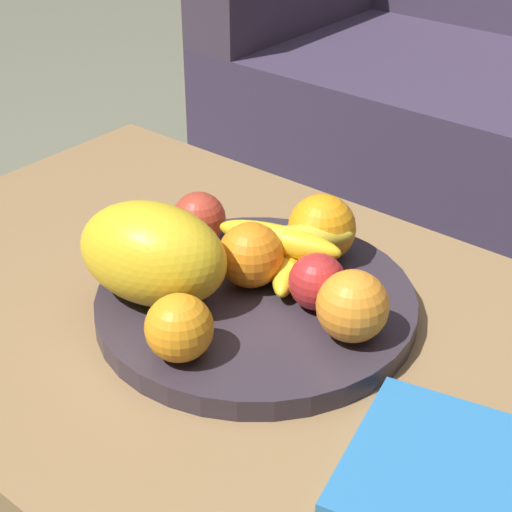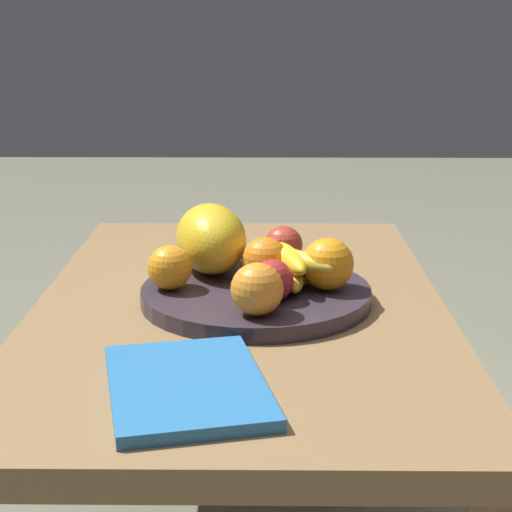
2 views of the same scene
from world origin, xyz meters
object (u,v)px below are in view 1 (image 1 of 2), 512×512
orange_front (251,255)px  apple_left (317,282)px  melon_large_front (153,254)px  orange_right (352,306)px  orange_left (322,228)px  coffee_table (236,354)px  magazine (493,488)px  banana_bunch (282,253)px  orange_back (179,328)px  fruit_bowl (256,304)px  apple_front (199,219)px

orange_front → apple_left: size_ratio=1.19×
melon_large_front → orange_right: bearing=20.5°
orange_right → orange_left: bearing=137.0°
melon_large_front → orange_right: size_ratio=2.28×
coffee_table → orange_right: orange_right is taller
magazine → orange_front: bearing=151.9°
melon_large_front → magazine: (0.41, -0.00, -0.07)m
banana_bunch → coffee_table: bearing=-92.7°
coffee_table → banana_bunch: banana_bunch is taller
orange_front → melon_large_front: bearing=-125.5°
orange_right → orange_back: 0.18m
fruit_bowl → banana_bunch: (-0.00, 0.05, 0.04)m
apple_left → banana_bunch: 0.07m
coffee_table → apple_left: apple_left is taller
melon_large_front → magazine: size_ratio=0.68×
orange_front → apple_left: (0.08, 0.01, -0.01)m
fruit_bowl → magazine: fruit_bowl is taller
orange_right → melon_large_front: bearing=-159.5°
magazine → apple_front: bearing=151.7°
orange_right → apple_left: bearing=159.8°
fruit_bowl → orange_back: orange_back is taller
apple_front → apple_left: apple_front is taller
orange_right → magazine: 0.22m
apple_left → melon_large_front: bearing=-145.9°
apple_front → orange_front: bearing=-16.0°
melon_large_front → apple_front: melon_large_front is taller
coffee_table → banana_bunch: size_ratio=6.43×
banana_bunch → apple_left: bearing=-22.2°
orange_back → orange_front: bearing=101.8°
fruit_bowl → banana_bunch: banana_bunch is taller
orange_back → fruit_bowl: bearing=94.9°
coffee_table → orange_back: orange_back is taller
orange_left → apple_front: orange_left is taller
fruit_bowl → apple_front: apple_front is taller
orange_back → magazine: bearing=9.7°
fruit_bowl → orange_right: size_ratio=4.77×
fruit_bowl → apple_front: bearing=160.5°
fruit_bowl → melon_large_front: 0.13m
coffee_table → apple_front: bearing=149.3°
coffee_table → magazine: 0.34m
coffee_table → orange_front: orange_front is taller
fruit_bowl → orange_left: orange_left is taller
banana_bunch → magazine: (0.33, -0.13, -0.04)m
orange_left → orange_right: orange_left is taller
orange_back → apple_left: (0.05, 0.16, -0.00)m
orange_front → orange_right: (0.14, -0.01, 0.00)m
coffee_table → orange_left: orange_left is taller
orange_left → banana_bunch: bearing=-103.8°
coffee_table → orange_left: (0.02, 0.14, 0.11)m
apple_front → apple_left: bearing=-6.0°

